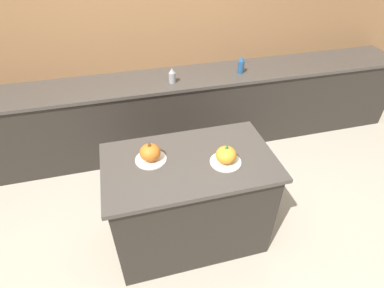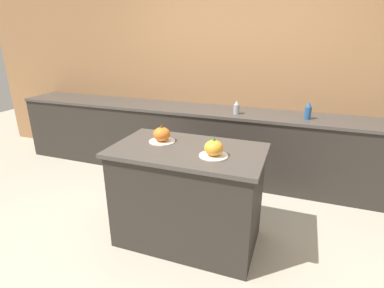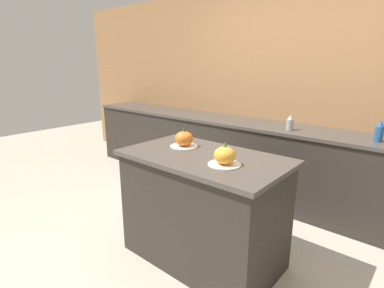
% 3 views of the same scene
% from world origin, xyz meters
% --- Properties ---
extents(ground_plane, '(12.00, 12.00, 0.00)m').
position_xyz_m(ground_plane, '(0.00, 0.00, 0.00)').
color(ground_plane, '#BCB29E').
extents(wall_back, '(8.00, 0.06, 2.50)m').
position_xyz_m(wall_back, '(0.00, 1.72, 1.25)').
color(wall_back, '#9E7047').
rests_on(wall_back, ground_plane).
extents(kitchen_island, '(1.28, 0.74, 0.90)m').
position_xyz_m(kitchen_island, '(0.00, 0.00, 0.45)').
color(kitchen_island, '#2D2823').
rests_on(kitchen_island, ground_plane).
extents(back_counter, '(6.00, 0.60, 0.90)m').
position_xyz_m(back_counter, '(0.00, 1.39, 0.45)').
color(back_counter, '#2D2823').
rests_on(back_counter, ground_plane).
extents(pumpkin_cake_left, '(0.23, 0.23, 0.16)m').
position_xyz_m(pumpkin_cake_left, '(-0.27, 0.08, 0.96)').
color(pumpkin_cake_left, silver).
rests_on(pumpkin_cake_left, kitchen_island).
extents(pumpkin_cake_right, '(0.23, 0.23, 0.17)m').
position_xyz_m(pumpkin_cake_right, '(0.25, -0.08, 0.96)').
color(pumpkin_cake_right, silver).
rests_on(pumpkin_cake_right, kitchen_island).
extents(bottle_tall, '(0.07, 0.07, 0.20)m').
position_xyz_m(bottle_tall, '(0.93, 1.32, 0.99)').
color(bottle_tall, '#235184').
rests_on(bottle_tall, back_counter).
extents(bottle_short, '(0.07, 0.07, 0.16)m').
position_xyz_m(bottle_short, '(0.14, 1.28, 0.97)').
color(bottle_short, '#99999E').
rests_on(bottle_short, back_counter).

